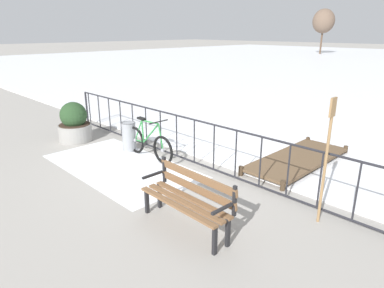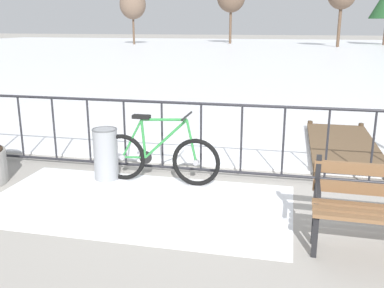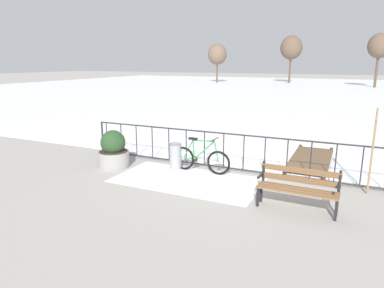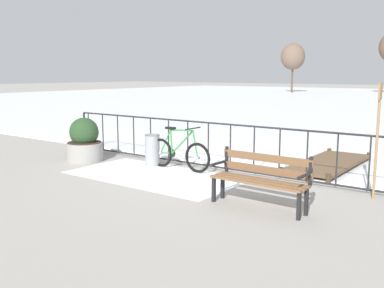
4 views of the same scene
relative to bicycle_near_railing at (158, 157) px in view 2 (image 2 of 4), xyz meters
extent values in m
plane|color=#9E9991|center=(0.79, 0.44, -0.37)|extent=(160.00, 160.00, 0.00)
cube|color=white|center=(0.79, 28.84, -0.35)|extent=(80.00, 56.00, 0.03)
cube|color=white|center=(-0.04, -0.76, -0.36)|extent=(3.73, 1.98, 0.01)
cylinder|color=#232328|center=(0.79, 0.44, 0.68)|extent=(9.00, 0.04, 0.04)
cylinder|color=#232328|center=(0.79, 0.44, -0.29)|extent=(9.00, 0.04, 0.04)
cylinder|color=#232328|center=(-2.38, 0.44, 0.20)|extent=(0.03, 0.03, 0.97)
cylinder|color=#232328|center=(-1.80, 0.44, 0.20)|extent=(0.03, 0.03, 0.97)
cylinder|color=#232328|center=(-1.22, 0.44, 0.20)|extent=(0.03, 0.03, 0.97)
cylinder|color=#232328|center=(-0.65, 0.44, 0.20)|extent=(0.03, 0.03, 0.97)
cylinder|color=#232328|center=(-0.07, 0.44, 0.20)|extent=(0.03, 0.03, 0.97)
cylinder|color=#232328|center=(0.50, 0.44, 0.20)|extent=(0.03, 0.03, 0.97)
cylinder|color=#232328|center=(1.08, 0.44, 0.20)|extent=(0.03, 0.03, 0.97)
cylinder|color=#232328|center=(1.66, 0.44, 0.20)|extent=(0.03, 0.03, 0.97)
cylinder|color=#232328|center=(2.23, 0.44, 0.20)|extent=(0.03, 0.03, 0.97)
cylinder|color=#232328|center=(2.81, 0.44, 0.20)|extent=(0.03, 0.03, 0.97)
torus|color=black|center=(-0.52, 0.00, -0.04)|extent=(0.66, 0.07, 0.66)
cylinder|color=gray|center=(-0.52, 0.00, -0.04)|extent=(0.08, 0.06, 0.08)
torus|color=black|center=(0.53, 0.00, -0.04)|extent=(0.66, 0.07, 0.66)
cylinder|color=gray|center=(0.53, 0.00, -0.04)|extent=(0.08, 0.06, 0.08)
cylinder|color=#2D843D|center=(-0.21, 0.00, 0.25)|extent=(0.08, 0.04, 0.53)
cylinder|color=#2D843D|center=(0.11, 0.00, 0.26)|extent=(0.61, 0.04, 0.59)
cylinder|color=#2D843D|center=(0.09, 0.00, 0.53)|extent=(0.63, 0.04, 0.07)
cylinder|color=#2D843D|center=(-0.35, 0.00, -0.03)|extent=(0.34, 0.03, 0.05)
cylinder|color=#2D843D|center=(-0.37, 0.00, 0.24)|extent=(0.32, 0.03, 0.56)
cylinder|color=#2D843D|center=(0.47, 0.00, 0.25)|extent=(0.16, 0.03, 0.59)
cube|color=black|center=(-0.23, 0.00, 0.55)|extent=(0.24, 0.10, 0.05)
cylinder|color=black|center=(0.40, 0.00, 0.59)|extent=(0.03, 0.52, 0.03)
cylinder|color=black|center=(-0.19, 0.00, -0.02)|extent=(0.18, 0.02, 0.18)
cube|color=black|center=(2.01, -1.59, -0.15)|extent=(0.05, 0.06, 0.44)
cube|color=black|center=(2.02, -1.32, -0.15)|extent=(0.05, 0.06, 0.44)
cube|color=black|center=(2.02, -1.21, 0.30)|extent=(0.05, 0.05, 0.45)
cube|color=black|center=(2.01, -1.46, 0.27)|extent=(0.05, 0.40, 0.04)
cylinder|color=gray|center=(-0.76, -0.02, -0.01)|extent=(0.34, 0.34, 0.72)
torus|color=#545558|center=(-0.76, -0.02, 0.35)|extent=(0.35, 0.35, 0.02)
cube|color=brown|center=(2.65, 2.17, -0.25)|extent=(1.10, 2.87, 0.06)
cylinder|color=#433323|center=(2.15, 0.74, -0.27)|extent=(0.10, 0.10, 0.20)
cylinder|color=#433323|center=(2.15, 3.60, -0.27)|extent=(0.10, 0.10, 0.20)
cylinder|color=#433323|center=(3.14, 3.60, -0.27)|extent=(0.10, 0.10, 0.20)
cylinder|color=brown|center=(-4.84, 42.26, 1.61)|extent=(0.27, 0.27, 3.96)
cylinder|color=brown|center=(-14.34, 38.42, 1.22)|extent=(0.21, 0.21, 3.18)
ellipsoid|color=brown|center=(-14.34, 38.42, 3.60)|extent=(2.64, 2.64, 2.91)
cylinder|color=brown|center=(5.76, 37.45, 1.61)|extent=(0.29, 0.29, 3.96)
camera|label=1|loc=(6.09, -4.56, 2.50)|focal=31.84mm
camera|label=2|loc=(1.70, -5.45, 1.76)|focal=40.78mm
camera|label=3|loc=(3.61, -8.24, 2.59)|focal=32.04mm
camera|label=4|loc=(5.94, -7.48, 1.76)|focal=40.80mm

